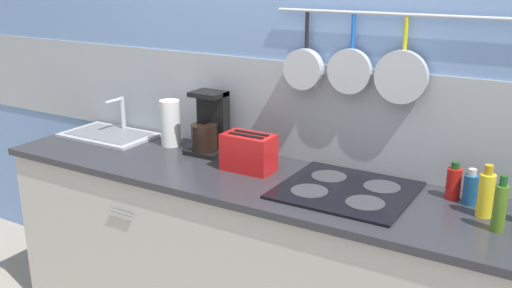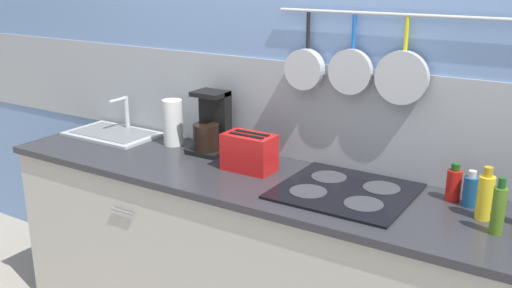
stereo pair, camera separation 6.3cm
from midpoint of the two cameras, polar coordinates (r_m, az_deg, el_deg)
wall_back at (r=2.77m, az=6.78°, el=4.91°), size 7.20×0.14×2.60m
cabinet_base at (r=2.78m, az=3.06°, el=-13.43°), size 3.10×0.61×0.90m
countertop at (r=2.57m, az=3.23°, el=-4.47°), size 3.14×0.63×0.03m
sink_basin at (r=3.40m, az=-14.94°, el=1.05°), size 0.52×0.33×0.21m
paper_towel_roll at (r=3.12m, az=-9.14°, el=2.08°), size 0.11×0.11×0.25m
coffee_maker at (r=2.98m, az=-5.29°, el=1.63°), size 0.19×0.18×0.32m
toaster at (r=2.72m, az=-1.40°, el=-0.84°), size 0.26×0.14×0.18m
cooktop at (r=2.51m, az=8.27°, el=-4.59°), size 0.56×0.52×0.01m
bottle_olive_oil at (r=2.52m, az=18.49°, el=-3.67°), size 0.06×0.06×0.16m
bottle_vinegar at (r=2.49m, az=19.99°, el=-4.21°), size 0.06×0.06×0.15m
bottle_dish_soap at (r=2.38m, az=21.30°, el=-4.68°), size 0.06×0.06×0.21m
bottle_hot_sauce at (r=2.27m, az=22.48°, el=-5.83°), size 0.05×0.05×0.22m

